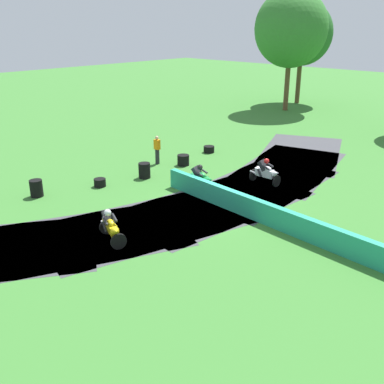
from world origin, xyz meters
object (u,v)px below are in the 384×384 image
at_px(tire_stack_extra_a, 209,149).
at_px(tire_stack_mid_b, 144,170).
at_px(motorcycle_chase_green, 200,178).
at_px(track_marshal, 157,150).
at_px(tire_stack_far, 183,160).
at_px(motorcycle_trailing_white, 266,172).
at_px(motorcycle_lead_yellow, 111,226).
at_px(tire_stack_near, 36,188).
at_px(tire_stack_mid_a, 100,183).

bearing_deg(tire_stack_extra_a, tire_stack_mid_b, -82.73).
relative_size(motorcycle_chase_green, track_marshal, 1.03).
xyz_separation_m(tire_stack_far, track_marshal, (-1.27, -0.82, 0.52)).
xyz_separation_m(motorcycle_trailing_white, track_marshal, (-6.51, -1.36, 0.16)).
relative_size(motorcycle_lead_yellow, motorcycle_trailing_white, 1.00).
relative_size(motorcycle_chase_green, tire_stack_far, 2.51).
height_order(tire_stack_near, track_marshal, track_marshal).
bearing_deg(track_marshal, tire_stack_extra_a, 81.42).
xyz_separation_m(motorcycle_lead_yellow, tire_stack_near, (-6.34, 0.48, -0.26)).
distance_m(motorcycle_lead_yellow, tire_stack_mid_b, 7.40).
distance_m(tire_stack_near, tire_stack_far, 8.34).
height_order(tire_stack_extra_a, track_marshal, track_marshal).
bearing_deg(tire_stack_extra_a, tire_stack_far, -76.94).
distance_m(motorcycle_lead_yellow, tire_stack_mid_a, 6.28).
bearing_deg(tire_stack_far, tire_stack_mid_b, -88.76).
bearing_deg(motorcycle_trailing_white, tire_stack_near, -127.99).
relative_size(motorcycle_lead_yellow, tire_stack_mid_a, 2.88).
xyz_separation_m(motorcycle_lead_yellow, motorcycle_trailing_white, (0.47, 9.21, 0.00)).
bearing_deg(tire_stack_near, tire_stack_extra_a, 85.47).
bearing_deg(tire_stack_mid_b, motorcycle_trailing_white, 34.13).
distance_m(tire_stack_extra_a, track_marshal, 3.92).
bearing_deg(tire_stack_near, track_marshal, 87.59).
height_order(tire_stack_near, tire_stack_far, tire_stack_near).
distance_m(tire_stack_mid_b, tire_stack_extra_a, 6.02).
bearing_deg(motorcycle_trailing_white, tire_stack_far, -174.11).
height_order(motorcycle_chase_green, tire_stack_near, motorcycle_chase_green).
bearing_deg(tire_stack_near, motorcycle_chase_green, 48.45).
relative_size(motorcycle_trailing_white, tire_stack_extra_a, 2.51).
distance_m(motorcycle_lead_yellow, track_marshal, 9.91).
bearing_deg(motorcycle_chase_green, track_marshal, 161.31).
height_order(tire_stack_near, tire_stack_mid_b, same).
xyz_separation_m(motorcycle_trailing_white, tire_stack_extra_a, (-5.93, 2.47, -0.46)).
bearing_deg(track_marshal, tire_stack_far, 32.70).
height_order(motorcycle_lead_yellow, tire_stack_mid_a, motorcycle_lead_yellow).
height_order(motorcycle_chase_green, tire_stack_far, motorcycle_chase_green).
height_order(motorcycle_chase_green, motorcycle_trailing_white, motorcycle_trailing_white).
bearing_deg(track_marshal, tire_stack_near, -92.41).
xyz_separation_m(motorcycle_trailing_white, tire_stack_mid_a, (-5.78, -5.90, -0.46)).
xyz_separation_m(motorcycle_chase_green, tire_stack_far, (-3.51, 2.44, -0.36)).
bearing_deg(tire_stack_near, tire_stack_far, 79.06).
bearing_deg(track_marshal, motorcycle_trailing_white, 11.78).
bearing_deg(track_marshal, tire_stack_mid_a, -80.94).
relative_size(motorcycle_chase_green, tire_stack_near, 2.10).
height_order(tire_stack_mid_a, tire_stack_mid_b, tire_stack_mid_b).
xyz_separation_m(tire_stack_near, tire_stack_extra_a, (0.89, 11.20, -0.20)).
relative_size(tire_stack_near, tire_stack_mid_a, 1.37).
distance_m(motorcycle_chase_green, track_marshal, 5.06).
xyz_separation_m(tire_stack_near, tire_stack_mid_b, (1.65, 5.22, 0.00)).
bearing_deg(tire_stack_mid_a, motorcycle_trailing_white, 45.56).
height_order(tire_stack_mid_b, track_marshal, track_marshal).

